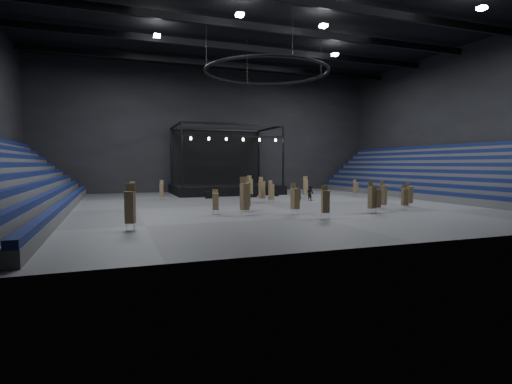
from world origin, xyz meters
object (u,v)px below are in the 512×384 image
object	(u,v)px
chair_stack_0	(409,194)
chair_stack_10	(376,198)
chair_stack_13	(247,194)
chair_stack_6	(244,196)
crew_member	(310,193)
chair_stack_1	(325,201)
chair_stack_8	(405,197)
flight_case_right	(274,193)
chair_stack_3	(250,186)
chair_stack_7	(215,201)
chair_stack_15	(130,206)
man_center	(298,194)
chair_stack_9	(132,195)
flight_case_mid	(252,194)
flight_case_left	(210,195)
chair_stack_16	(384,194)
chair_stack_4	(372,197)
chair_stack_5	(162,190)
chair_stack_12	(262,189)
chair_stack_14	(305,187)
chair_stack_11	(271,191)
chair_stack_2	(356,187)
chair_stack_17	(295,198)

from	to	relation	value
chair_stack_0	chair_stack_10	xyz separation A→B (m)	(-5.59, -2.57, 0.05)
chair_stack_13	chair_stack_10	bearing A→B (deg)	-21.29
chair_stack_6	crew_member	size ratio (longest dim) A/B	1.79
chair_stack_1	chair_stack_8	bearing A→B (deg)	29.70
flight_case_right	chair_stack_3	world-z (taller)	chair_stack_3
chair_stack_6	chair_stack_7	world-z (taller)	chair_stack_6
chair_stack_10	chair_stack_15	xyz separation A→B (m)	(-19.47, -2.39, 0.22)
chair_stack_15	man_center	xyz separation A→B (m)	(17.54, 13.03, -0.66)
man_center	chair_stack_15	bearing A→B (deg)	50.40
chair_stack_9	chair_stack_15	world-z (taller)	chair_stack_15
chair_stack_1	flight_case_mid	bearing A→B (deg)	101.48
chair_stack_8	flight_case_left	bearing A→B (deg)	142.86
flight_case_left	crew_member	xyz separation A→B (m)	(9.58, -6.70, 0.43)
flight_case_left	chair_stack_16	world-z (taller)	chair_stack_16
chair_stack_4	flight_case_right	bearing A→B (deg)	83.99
crew_member	flight_case_right	bearing A→B (deg)	-9.77
flight_case_left	chair_stack_6	size ratio (longest dim) A/B	0.41
chair_stack_6	flight_case_left	bearing A→B (deg)	71.56
chair_stack_5	chair_stack_0	bearing A→B (deg)	-22.95
chair_stack_1	chair_stack_12	bearing A→B (deg)	105.13
chair_stack_4	chair_stack_13	size ratio (longest dim) A/B	0.89
chair_stack_8	chair_stack_14	distance (m)	13.73
chair_stack_0	chair_stack_11	bearing A→B (deg)	138.50
chair_stack_15	chair_stack_2	bearing A→B (deg)	50.87
chair_stack_5	man_center	world-z (taller)	chair_stack_5
chair_stack_6	crew_member	distance (m)	14.43
chair_stack_14	chair_stack_15	size ratio (longest dim) A/B	0.91
chair_stack_6	chair_stack_12	bearing A→B (deg)	47.82
chair_stack_1	chair_stack_2	bearing A→B (deg)	65.15
chair_stack_10	chair_stack_11	distance (m)	11.64
chair_stack_8	crew_member	world-z (taller)	chair_stack_8
chair_stack_0	chair_stack_11	xyz separation A→B (m)	(-10.71, 7.88, 0.03)
chair_stack_12	chair_stack_13	xyz separation A→B (m)	(-4.00, -7.03, 0.12)
chair_stack_6	chair_stack_16	xyz separation A→B (m)	(13.15, 0.26, -0.23)
chair_stack_9	chair_stack_6	bearing A→B (deg)	-27.99
chair_stack_11	man_center	distance (m)	3.22
flight_case_mid	chair_stack_17	bearing A→B (deg)	-97.44
chair_stack_5	chair_stack_12	bearing A→B (deg)	-20.20
chair_stack_4	chair_stack_8	size ratio (longest dim) A/B	1.20
chair_stack_11	chair_stack_12	bearing A→B (deg)	113.58
chair_stack_8	chair_stack_17	bearing A→B (deg)	-166.99
chair_stack_0	chair_stack_4	xyz separation A→B (m)	(-6.06, -2.61, 0.16)
chair_stack_9	flight_case_mid	bearing A→B (deg)	47.22
flight_case_right	chair_stack_6	xyz separation A→B (m)	(-9.37, -16.80, 1.18)
chair_stack_17	flight_case_left	bearing A→B (deg)	85.92
chair_stack_10	chair_stack_15	size ratio (longest dim) A/B	0.81
chair_stack_7	chair_stack_9	xyz separation A→B (m)	(-6.03, 6.76, 0.19)
flight_case_mid	chair_stack_0	distance (m)	18.59
chair_stack_6	chair_stack_7	xyz separation A→B (m)	(-1.96, 1.40, -0.45)
chair_stack_1	chair_stack_17	size ratio (longest dim) A/B	0.98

